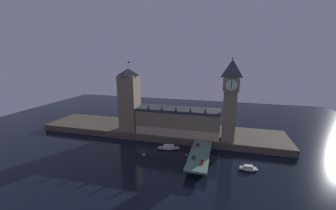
{
  "coord_description": "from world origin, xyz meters",
  "views": [
    {
      "loc": [
        55.26,
        -133.87,
        69.85
      ],
      "look_at": [
        13.75,
        20.0,
        32.46
      ],
      "focal_mm": 22.0,
      "sensor_mm": 36.0,
      "label": 1
    }
  ],
  "objects_px": {
    "car_northbound_trail": "(194,157)",
    "clock_tower": "(230,98)",
    "street_lamp_near": "(187,158)",
    "car_northbound_lead": "(198,145)",
    "boat_upstream": "(169,148)",
    "street_lamp_far": "(194,139)",
    "pedestrian_far_rail": "(193,146)",
    "boat_downstream": "(248,168)",
    "car_southbound_lead": "(202,162)",
    "victoria_tower": "(129,100)",
    "street_lamp_mid": "(209,149)"
  },
  "relations": [
    {
      "from": "street_lamp_near",
      "to": "boat_upstream",
      "type": "height_order",
      "value": "street_lamp_near"
    },
    {
      "from": "car_southbound_lead",
      "to": "boat_upstream",
      "type": "height_order",
      "value": "car_southbound_lead"
    },
    {
      "from": "car_northbound_lead",
      "to": "boat_downstream",
      "type": "distance_m",
      "value": 37.73
    },
    {
      "from": "pedestrian_far_rail",
      "to": "street_lamp_mid",
      "type": "height_order",
      "value": "street_lamp_mid"
    },
    {
      "from": "pedestrian_far_rail",
      "to": "street_lamp_far",
      "type": "height_order",
      "value": "street_lamp_far"
    },
    {
      "from": "car_northbound_lead",
      "to": "street_lamp_near",
      "type": "relative_size",
      "value": 0.75
    },
    {
      "from": "car_northbound_lead",
      "to": "street_lamp_far",
      "type": "height_order",
      "value": "street_lamp_far"
    },
    {
      "from": "victoria_tower",
      "to": "car_southbound_lead",
      "type": "height_order",
      "value": "victoria_tower"
    },
    {
      "from": "victoria_tower",
      "to": "boat_downstream",
      "type": "distance_m",
      "value": 109.11
    },
    {
      "from": "clock_tower",
      "to": "car_northbound_trail",
      "type": "xyz_separation_m",
      "value": [
        -21.37,
        -38.97,
        -32.92
      ]
    },
    {
      "from": "car_northbound_trail",
      "to": "street_lamp_mid",
      "type": "xyz_separation_m",
      "value": [
        9.35,
        7.58,
        3.37
      ]
    },
    {
      "from": "car_northbound_trail",
      "to": "street_lamp_near",
      "type": "height_order",
      "value": "street_lamp_near"
    },
    {
      "from": "street_lamp_near",
      "to": "boat_downstream",
      "type": "height_order",
      "value": "street_lamp_near"
    },
    {
      "from": "car_northbound_trail",
      "to": "street_lamp_far",
      "type": "height_order",
      "value": "street_lamp_far"
    },
    {
      "from": "pedestrian_far_rail",
      "to": "street_lamp_mid",
      "type": "bearing_deg",
      "value": -36.54
    },
    {
      "from": "pedestrian_far_rail",
      "to": "street_lamp_near",
      "type": "bearing_deg",
      "value": -90.96
    },
    {
      "from": "victoria_tower",
      "to": "car_northbound_lead",
      "type": "height_order",
      "value": "victoria_tower"
    },
    {
      "from": "clock_tower",
      "to": "car_northbound_trail",
      "type": "bearing_deg",
      "value": -118.73
    },
    {
      "from": "car_southbound_lead",
      "to": "victoria_tower",
      "type": "bearing_deg",
      "value": 146.64
    },
    {
      "from": "street_lamp_near",
      "to": "boat_upstream",
      "type": "relative_size",
      "value": 0.33
    },
    {
      "from": "car_northbound_trail",
      "to": "clock_tower",
      "type": "bearing_deg",
      "value": 61.27
    },
    {
      "from": "car_northbound_trail",
      "to": "pedestrian_far_rail",
      "type": "bearing_deg",
      "value": 100.12
    },
    {
      "from": "car_northbound_lead",
      "to": "street_lamp_near",
      "type": "distance_m",
      "value": 27.95
    },
    {
      "from": "street_lamp_mid",
      "to": "boat_downstream",
      "type": "relative_size",
      "value": 0.54
    },
    {
      "from": "car_northbound_trail",
      "to": "boat_downstream",
      "type": "height_order",
      "value": "car_northbound_trail"
    },
    {
      "from": "car_southbound_lead",
      "to": "car_northbound_trail",
      "type": "bearing_deg",
      "value": 144.84
    },
    {
      "from": "car_northbound_lead",
      "to": "car_northbound_trail",
      "type": "xyz_separation_m",
      "value": [
        -0.0,
        -20.44,
        -0.01
      ]
    },
    {
      "from": "car_northbound_trail",
      "to": "street_lamp_mid",
      "type": "relative_size",
      "value": 0.6
    },
    {
      "from": "victoria_tower",
      "to": "car_southbound_lead",
      "type": "relative_size",
      "value": 14.26
    },
    {
      "from": "boat_upstream",
      "to": "car_southbound_lead",
      "type": "bearing_deg",
      "value": -41.49
    },
    {
      "from": "victoria_tower",
      "to": "car_northbound_lead",
      "type": "distance_m",
      "value": 72.14
    },
    {
      "from": "street_lamp_far",
      "to": "boat_upstream",
      "type": "distance_m",
      "value": 20.97
    },
    {
      "from": "street_lamp_near",
      "to": "street_lamp_far",
      "type": "bearing_deg",
      "value": 90.0
    },
    {
      "from": "car_northbound_lead",
      "to": "boat_upstream",
      "type": "height_order",
      "value": "car_northbound_lead"
    },
    {
      "from": "car_northbound_lead",
      "to": "boat_upstream",
      "type": "xyz_separation_m",
      "value": [
        -22.22,
        0.29,
        -5.29
      ]
    },
    {
      "from": "victoria_tower",
      "to": "pedestrian_far_rail",
      "type": "xyz_separation_m",
      "value": [
        60.73,
        -24.96,
        -26.03
      ]
    },
    {
      "from": "pedestrian_far_rail",
      "to": "boat_upstream",
      "type": "distance_m",
      "value": 20.43
    },
    {
      "from": "pedestrian_far_rail",
      "to": "street_lamp_near",
      "type": "distance_m",
      "value": 24.02
    },
    {
      "from": "pedestrian_far_rail",
      "to": "boat_downstream",
      "type": "relative_size",
      "value": 0.15
    },
    {
      "from": "street_lamp_mid",
      "to": "boat_upstream",
      "type": "xyz_separation_m",
      "value": [
        -31.57,
        13.15,
        -8.65
      ]
    },
    {
      "from": "street_lamp_near",
      "to": "car_northbound_lead",
      "type": "bearing_deg",
      "value": 83.0
    },
    {
      "from": "clock_tower",
      "to": "street_lamp_near",
      "type": "distance_m",
      "value": 60.25
    },
    {
      "from": "victoria_tower",
      "to": "pedestrian_far_rail",
      "type": "distance_m",
      "value": 70.63
    },
    {
      "from": "boat_upstream",
      "to": "street_lamp_near",
      "type": "bearing_deg",
      "value": -55.95
    },
    {
      "from": "car_southbound_lead",
      "to": "street_lamp_far",
      "type": "xyz_separation_m",
      "value": [
        -9.35,
        26.5,
        3.73
      ]
    },
    {
      "from": "victoria_tower",
      "to": "boat_downstream",
      "type": "xyz_separation_m",
      "value": [
        97.77,
        -36.5,
        -31.84
      ]
    },
    {
      "from": "pedestrian_far_rail",
      "to": "victoria_tower",
      "type": "bearing_deg",
      "value": 157.66
    },
    {
      "from": "clock_tower",
      "to": "pedestrian_far_rail",
      "type": "height_order",
      "value": "clock_tower"
    },
    {
      "from": "boat_downstream",
      "to": "car_northbound_lead",
      "type": "bearing_deg",
      "value": 155.87
    },
    {
      "from": "victoria_tower",
      "to": "street_lamp_far",
      "type": "xyz_separation_m",
      "value": [
        60.33,
        -19.38,
        -22.55
      ]
    }
  ]
}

